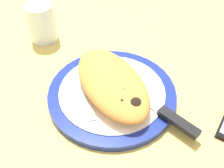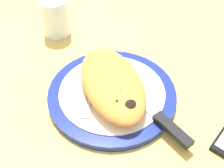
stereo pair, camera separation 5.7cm
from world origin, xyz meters
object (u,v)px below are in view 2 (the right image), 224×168
(calzone, at_px, (110,82))
(knife, at_px, (159,118))
(plate, at_px, (112,94))
(water_glass, at_px, (56,19))
(fork, at_px, (84,95))

(calzone, relative_size, knife, 1.15)
(plate, height_order, knife, knife)
(calzone, distance_m, water_glass, 0.27)
(plate, relative_size, calzone, 1.13)
(plate, relative_size, fork, 1.79)
(plate, height_order, fork, fork)
(plate, xyz_separation_m, calzone, (-0.00, -0.00, 0.03))
(water_glass, bearing_deg, knife, 28.54)
(knife, bearing_deg, fork, -121.84)
(calzone, relative_size, water_glass, 2.43)
(knife, xyz_separation_m, water_glass, (-0.34, -0.18, 0.02))
(plate, bearing_deg, calzone, -124.67)
(calzone, bearing_deg, plate, 55.33)
(calzone, height_order, fork, calzone)
(fork, bearing_deg, calzone, 97.18)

